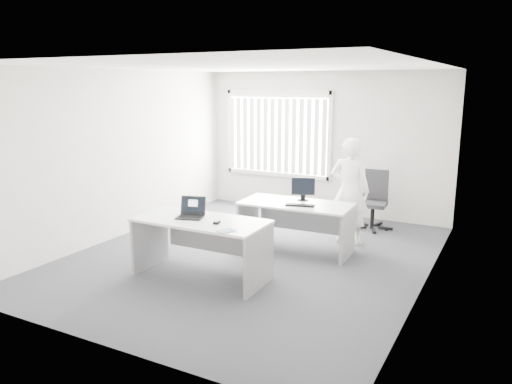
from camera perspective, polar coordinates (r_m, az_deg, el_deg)
The scene contains 18 objects.
ground at distance 7.62m, azimuth -0.51°, elevation -7.38°, with size 6.00×6.00×0.00m, color #46464C.
wall_back at distance 9.98m, azimuth 7.74°, elevation 5.50°, with size 5.00×0.02×2.80m, color beige.
wall_front at distance 4.90m, azimuth -17.53°, elevation -2.07°, with size 5.00×0.02×2.80m, color beige.
wall_left at distance 8.73m, azimuth -15.16°, elevation 4.21°, with size 0.02×6.00×2.80m, color beige.
wall_right at distance 6.48m, azimuth 19.31°, elevation 1.23°, with size 0.02×6.00×2.80m, color beige.
ceiling at distance 7.17m, azimuth -0.56°, elevation 14.18°, with size 5.00×6.00×0.02m, color white.
window at distance 10.31m, azimuth 2.44°, elevation 6.66°, with size 2.32×0.06×1.76m, color silver.
blinds at distance 10.26m, azimuth 2.29°, elevation 6.46°, with size 2.20×0.10×1.50m, color white, non-canonical shape.
desk_near at distance 6.69m, azimuth -6.30°, elevation -4.99°, with size 1.79×0.85×0.81m.
desk_far at distance 7.73m, azimuth 4.57°, elevation -2.80°, with size 1.73×0.87×0.77m.
office_chair at distance 9.21m, azimuth 13.24°, elevation -2.09°, with size 0.65×0.65×1.05m.
person at distance 8.16m, azimuth 10.66°, elevation 0.10°, with size 0.64×0.42×1.74m, color white.
laptop at distance 6.67m, azimuth -7.59°, elevation -1.87°, with size 0.35×0.31×0.27m, color black, non-canonical shape.
paper_sheet at distance 6.43m, azimuth -4.29°, elevation -3.57°, with size 0.33×0.23×0.00m, color white.
mouse at distance 6.40m, azimuth -4.51°, elevation -3.42°, with size 0.07×0.11×0.05m, color silver, non-canonical shape.
booklet at distance 6.08m, azimuth -3.43°, elevation -4.45°, with size 0.15×0.21×0.01m, color silver.
keyboard at distance 7.48m, azimuth 5.05°, elevation -1.53°, with size 0.43×0.14×0.02m, color black.
monitor at distance 7.80m, azimuth 5.41°, elevation 0.33°, with size 0.37×0.11×0.37m, color black, non-canonical shape.
Camera 1 is at (3.42, -6.30, 2.57)m, focal length 35.00 mm.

